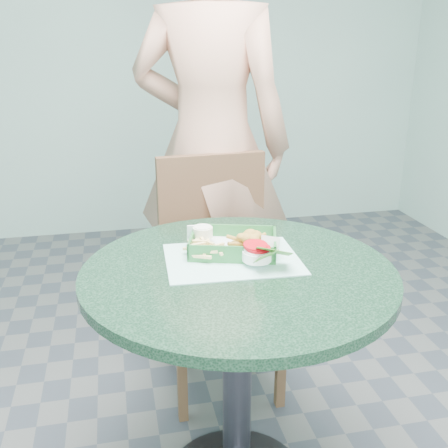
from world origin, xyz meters
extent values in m
cube|color=silver|center=(0.00, 2.50, 1.40)|extent=(4.00, 0.04, 2.80)
cylinder|color=#2F2F38|center=(0.00, 0.00, 0.38)|extent=(0.09, 0.09, 0.70)
cylinder|color=#324837|center=(0.00, 0.00, 0.73)|extent=(0.87, 0.87, 0.03)
cube|color=#3D200F|center=(0.07, 0.54, 0.45)|extent=(0.44, 0.44, 0.04)
cube|color=#3D200F|center=(0.07, 0.74, 0.70)|extent=(0.44, 0.04, 0.46)
cube|color=#3D200F|center=(-0.12, 0.35, 0.21)|extent=(0.04, 0.04, 0.43)
cube|color=#3D200F|center=(0.26, 0.35, 0.21)|extent=(0.04, 0.04, 0.43)
cube|color=#3D200F|center=(-0.12, 0.73, 0.21)|extent=(0.04, 0.04, 0.43)
cube|color=#3D200F|center=(0.26, 0.73, 0.21)|extent=(0.04, 0.04, 0.43)
imported|color=tan|center=(0.10, 0.89, 1.17)|extent=(1.01, 0.87, 2.34)
cube|color=#A4E1D8|center=(0.00, 0.06, 0.75)|extent=(0.39, 0.30, 0.00)
cube|color=#226A2F|center=(0.01, 0.11, 0.76)|extent=(0.25, 0.18, 0.01)
cube|color=white|center=(0.01, 0.11, 0.76)|extent=(0.24, 0.17, 0.00)
cube|color=#226A2F|center=(0.01, 0.20, 0.78)|extent=(0.25, 0.01, 0.04)
cube|color=#226A2F|center=(0.01, 0.03, 0.78)|extent=(0.25, 0.01, 0.04)
cube|color=#226A2F|center=(0.13, 0.11, 0.78)|extent=(0.01, 0.18, 0.04)
cube|color=#226A2F|center=(-0.11, 0.11, 0.78)|extent=(0.01, 0.18, 0.04)
cylinder|color=gold|center=(0.06, 0.09, 0.78)|extent=(0.11, 0.11, 0.02)
cylinder|color=white|center=(-0.08, 0.14, 0.80)|extent=(0.06, 0.06, 0.03)
cylinder|color=white|center=(-0.08, 0.14, 0.82)|extent=(0.05, 0.05, 0.00)
cylinder|color=white|center=(0.08, 0.02, 0.78)|extent=(0.08, 0.08, 0.03)
torus|color=white|center=(0.08, 0.02, 0.80)|extent=(0.07, 0.07, 0.01)
cylinder|color=red|center=(0.08, 0.02, 0.81)|extent=(0.07, 0.07, 0.01)
camera|label=1|loc=(-0.32, -1.28, 1.37)|focal=42.00mm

